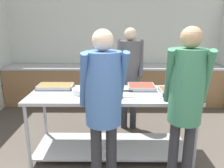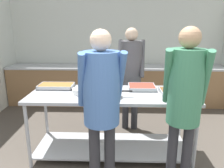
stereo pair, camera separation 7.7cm
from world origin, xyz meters
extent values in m
cube|color=silver|center=(0.00, 4.27, 1.32)|extent=(5.05, 0.06, 2.65)
cube|color=olive|center=(0.00, 3.90, 0.42)|extent=(4.89, 0.62, 0.85)
cube|color=#ADAFB5|center=(0.00, 3.90, 0.87)|extent=(4.89, 0.65, 0.04)
cube|color=black|center=(0.60, 3.90, 0.87)|extent=(0.44, 0.38, 0.02)
cube|color=#ADAFB5|center=(-0.03, 1.79, 0.89)|extent=(2.19, 0.80, 0.04)
cube|color=#ADAFB5|center=(-0.03, 1.79, 0.12)|extent=(2.11, 0.72, 0.02)
cylinder|color=#ADAFB5|center=(-1.07, 1.44, 0.44)|extent=(0.04, 0.04, 0.87)
cylinder|color=#ADAFB5|center=(1.02, 1.44, 0.44)|extent=(0.04, 0.04, 0.87)
cylinder|color=#ADAFB5|center=(-1.07, 2.14, 0.44)|extent=(0.04, 0.04, 0.87)
cylinder|color=#ADAFB5|center=(1.02, 2.14, 0.44)|extent=(0.04, 0.04, 0.87)
cube|color=#ADAFB5|center=(-0.84, 2.02, 0.92)|extent=(0.50, 0.29, 0.01)
cube|color=#9E6B33|center=(-0.84, 2.02, 0.94)|extent=(0.47, 0.27, 0.04)
cube|color=#ADAFB5|center=(-0.84, 1.88, 0.94)|extent=(0.50, 0.01, 0.05)
cube|color=#ADAFB5|center=(-0.84, 2.16, 0.94)|extent=(0.50, 0.01, 0.05)
cube|color=#ADAFB5|center=(-1.08, 2.02, 0.94)|extent=(0.01, 0.29, 0.05)
cube|color=#ADAFB5|center=(-0.60, 2.02, 0.94)|extent=(0.01, 0.29, 0.05)
cylinder|color=white|center=(-0.43, 1.77, 0.92)|extent=(0.26, 0.26, 0.01)
cylinder|color=white|center=(-0.43, 1.77, 0.93)|extent=(0.26, 0.26, 0.01)
cylinder|color=white|center=(-0.43, 1.77, 0.94)|extent=(0.25, 0.25, 0.01)
cylinder|color=white|center=(-0.43, 1.77, 0.96)|extent=(0.25, 0.25, 0.01)
cylinder|color=white|center=(-0.43, 1.77, 0.97)|extent=(0.25, 0.25, 0.01)
cylinder|color=white|center=(-0.43, 1.77, 0.98)|extent=(0.25, 0.25, 0.01)
cylinder|color=#ADAFB5|center=(-0.05, 1.64, 0.96)|extent=(0.29, 0.29, 0.09)
cylinder|color=#B7472D|center=(-0.05, 1.64, 1.00)|extent=(0.26, 0.26, 0.01)
cylinder|color=black|center=(0.17, 1.64, 0.99)|extent=(0.14, 0.02, 0.02)
cube|color=#ADAFB5|center=(0.39, 2.00, 0.92)|extent=(0.38, 0.33, 0.01)
cube|color=#B23D2D|center=(0.39, 2.00, 0.94)|extent=(0.35, 0.31, 0.04)
cube|color=#ADAFB5|center=(0.39, 1.85, 0.94)|extent=(0.38, 0.01, 0.05)
cube|color=#ADAFB5|center=(0.39, 2.16, 0.94)|extent=(0.38, 0.01, 0.05)
cube|color=#ADAFB5|center=(0.21, 2.00, 0.94)|extent=(0.01, 0.33, 0.05)
cube|color=#ADAFB5|center=(0.58, 2.00, 0.94)|extent=(0.01, 0.33, 0.05)
cube|color=#ADAFB5|center=(0.82, 1.79, 0.92)|extent=(0.42, 0.34, 0.01)
cube|color=brown|center=(0.82, 1.79, 0.94)|extent=(0.39, 0.31, 0.04)
cube|color=#ADAFB5|center=(0.82, 1.62, 0.94)|extent=(0.42, 0.01, 0.05)
cube|color=#ADAFB5|center=(0.82, 1.95, 0.94)|extent=(0.42, 0.01, 0.05)
cube|color=#ADAFB5|center=(0.62, 1.79, 0.94)|extent=(0.01, 0.34, 0.05)
cube|color=#ADAFB5|center=(1.03, 1.79, 0.94)|extent=(0.01, 0.34, 0.05)
cylinder|color=#2D2D33|center=(0.66, 1.13, 0.41)|extent=(0.11, 0.11, 0.82)
cylinder|color=#2D2D33|center=(0.81, 1.10, 0.41)|extent=(0.11, 0.11, 0.82)
cylinder|color=#3D7F5B|center=(0.55, 1.16, 1.29)|extent=(0.14, 0.34, 0.61)
cylinder|color=#3D7F5B|center=(0.91, 1.08, 1.29)|extent=(0.14, 0.34, 0.61)
cylinder|color=#3D7F5B|center=(0.73, 1.12, 1.20)|extent=(0.34, 0.34, 0.76)
sphere|color=tan|center=(0.73, 1.12, 1.68)|extent=(0.21, 0.21, 0.21)
cylinder|color=#2D2D33|center=(-0.19, 1.09, 0.40)|extent=(0.12, 0.12, 0.81)
cylinder|color=#2D2D33|center=(-0.03, 1.13, 0.40)|extent=(0.12, 0.12, 0.81)
cylinder|color=#4770B2|center=(-0.30, 1.06, 1.27)|extent=(0.15, 0.34, 0.60)
cylinder|color=#4770B2|center=(0.08, 1.15, 1.27)|extent=(0.15, 0.34, 0.60)
cylinder|color=#4770B2|center=(-0.11, 1.11, 1.18)|extent=(0.37, 0.37, 0.75)
sphere|color=beige|center=(-0.11, 1.11, 1.66)|extent=(0.21, 0.21, 0.21)
cylinder|color=#2D2D33|center=(0.34, 2.60, 0.40)|extent=(0.11, 0.11, 0.80)
cylinder|color=#2D2D33|center=(0.18, 2.62, 0.40)|extent=(0.11, 0.11, 0.80)
cylinder|color=#4C4C51|center=(0.45, 2.59, 1.26)|extent=(0.10, 0.33, 0.60)
cylinder|color=#4C4C51|center=(0.08, 2.63, 1.26)|extent=(0.10, 0.33, 0.60)
cylinder|color=#4C4C51|center=(0.26, 2.61, 1.17)|extent=(0.35, 0.35, 0.74)
sphere|color=beige|center=(0.26, 2.61, 1.65)|extent=(0.21, 0.21, 0.21)
cylinder|color=brown|center=(-0.18, 3.90, 0.98)|extent=(0.07, 0.07, 0.19)
cone|color=brown|center=(-0.18, 3.90, 1.12)|extent=(0.06, 0.06, 0.08)
cylinder|color=black|center=(-0.18, 3.90, 1.16)|extent=(0.03, 0.03, 0.02)
camera|label=1|loc=(0.00, -0.99, 1.80)|focal=35.00mm
camera|label=2|loc=(0.08, -0.99, 1.80)|focal=35.00mm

